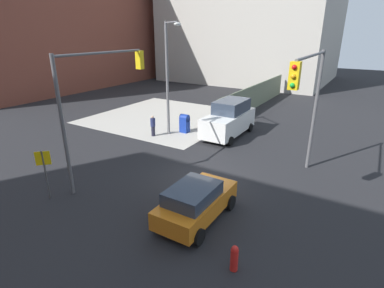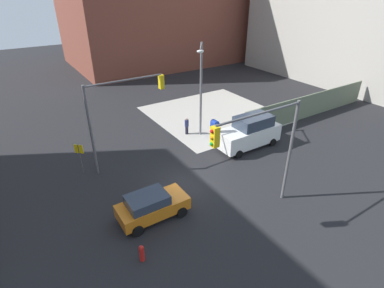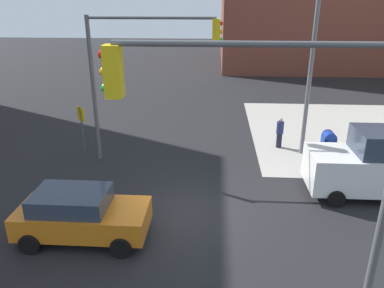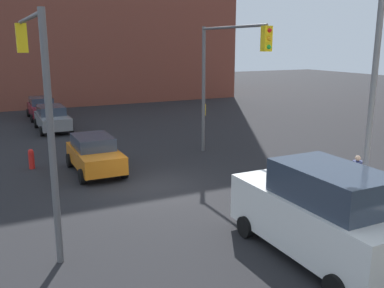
% 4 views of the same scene
% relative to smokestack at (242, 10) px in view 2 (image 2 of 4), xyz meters
% --- Properties ---
extents(ground_plane, '(120.00, 120.00, 0.00)m').
position_rel_smokestack_xyz_m(ground_plane, '(-30.35, -30.00, -7.80)').
color(ground_plane, black).
extents(sidewalk_corner, '(12.00, 12.00, 0.01)m').
position_rel_smokestack_xyz_m(sidewalk_corner, '(-21.35, -21.00, -7.79)').
color(sidewalk_corner, '#ADA89E').
rests_on(sidewalk_corner, ground).
extents(construction_fence, '(17.23, 0.12, 2.40)m').
position_rel_smokestack_xyz_m(construction_fence, '(-13.73, -26.80, -6.60)').
color(construction_fence, slate).
rests_on(construction_fence, ground).
extents(building_loft_east, '(20.00, 24.00, 19.29)m').
position_rel_smokestack_xyz_m(building_loft_east, '(5.65, -18.66, 1.85)').
color(building_loft_east, '#ADA89E').
rests_on(building_loft_east, ground).
extents(smokestack, '(1.80, 1.80, 15.60)m').
position_rel_smokestack_xyz_m(smokestack, '(0.00, 0.00, 0.00)').
color(smokestack, brown).
rests_on(smokestack, ground).
extents(traffic_signal_nw_corner, '(5.74, 0.36, 6.50)m').
position_rel_smokestack_xyz_m(traffic_signal_nw_corner, '(-32.65, -25.50, -3.15)').
color(traffic_signal_nw_corner, '#59595B').
rests_on(traffic_signal_nw_corner, ground).
extents(traffic_signal_se_corner, '(5.91, 0.36, 6.50)m').
position_rel_smokestack_xyz_m(traffic_signal_se_corner, '(-28.12, -34.50, -3.14)').
color(traffic_signal_se_corner, '#59595B').
rests_on(traffic_signal_se_corner, ground).
extents(street_lamp_corner, '(1.81, 2.21, 8.00)m').
position_rel_smokestack_xyz_m(street_lamp_corner, '(-25.37, -24.50, -3.10)').
color(street_lamp_corner, slate).
rests_on(street_lamp_corner, ground).
extents(warning_sign_two_way, '(0.48, 0.48, 2.40)m').
position_rel_smokestack_xyz_m(warning_sign_two_way, '(-35.75, -25.00, -6.16)').
color(warning_sign_two_way, '#4C4C4C').
rests_on(warning_sign_two_way, ground).
extents(mailbox_blue, '(0.56, 0.64, 1.43)m').
position_rel_smokestack_xyz_m(mailbox_blue, '(-24.15, -25.00, -7.04)').
color(mailbox_blue, navy).
rests_on(mailbox_blue, ground).
extents(fire_hydrant, '(0.26, 0.26, 0.94)m').
position_rel_smokestack_xyz_m(fire_hydrant, '(-35.35, -34.20, -7.31)').
color(fire_hydrant, red).
rests_on(fire_hydrant, ground).
extents(sedan_orange, '(4.05, 2.02, 1.62)m').
position_rel_smokestack_xyz_m(sedan_orange, '(-33.57, -31.68, -6.96)').
color(sedan_orange, orange).
rests_on(sedan_orange, ground).
extents(van_white_delivery, '(5.40, 2.32, 2.62)m').
position_rel_smokestack_xyz_m(van_white_delivery, '(-23.01, -28.20, -6.52)').
color(van_white_delivery, white).
rests_on(van_white_delivery, ground).
extents(pedestrian_crossing, '(0.36, 0.36, 1.57)m').
position_rel_smokestack_xyz_m(pedestrian_crossing, '(-26.15, -23.50, -6.99)').
color(pedestrian_crossing, navy).
rests_on(pedestrian_crossing, ground).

